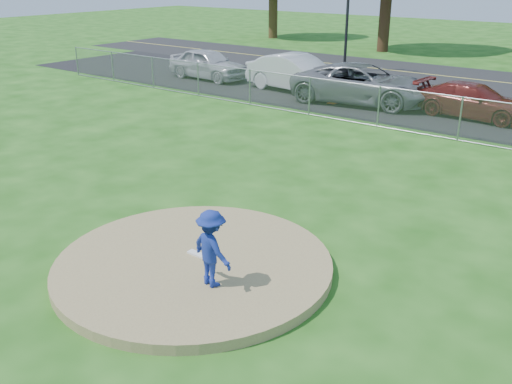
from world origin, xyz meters
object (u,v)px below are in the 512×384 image
(parked_car_silver, at_px, (208,64))
(parked_car_white, at_px, (297,73))
(parked_car_gray, at_px, (362,84))
(traffic_cone, at_px, (333,96))
(pitcher, at_px, (212,248))
(parked_car_darkred, at_px, (474,101))
(traffic_signal_left, at_px, (351,10))

(parked_car_silver, height_order, parked_car_white, parked_car_white)
(parked_car_silver, xyz_separation_m, parked_car_white, (5.52, 0.14, 0.07))
(parked_car_silver, bearing_deg, parked_car_gray, -89.56)
(parked_car_silver, relative_size, parked_car_gray, 0.76)
(traffic_cone, bearing_deg, pitcher, -67.30)
(parked_car_darkred, bearing_deg, pitcher, -174.32)
(traffic_signal_left, bearing_deg, parked_car_gray, -57.09)
(parked_car_darkred, bearing_deg, parked_car_gray, 98.09)
(pitcher, distance_m, parked_car_silver, 21.53)
(pitcher, height_order, parked_car_silver, pitcher)
(traffic_cone, relative_size, parked_car_silver, 0.14)
(parked_car_silver, relative_size, parked_car_white, 0.89)
(traffic_signal_left, relative_size, parked_car_gray, 0.93)
(traffic_cone, xyz_separation_m, parked_car_white, (-2.71, 1.25, 0.53))
(pitcher, xyz_separation_m, parked_car_gray, (-5.25, 15.63, -0.07))
(pitcher, bearing_deg, parked_car_darkred, -76.90)
(parked_car_gray, bearing_deg, parked_car_silver, 79.54)
(traffic_signal_left, relative_size, parked_car_silver, 1.22)
(traffic_cone, distance_m, parked_car_white, 3.03)
(parked_car_silver, bearing_deg, parked_car_darkred, -87.36)
(pitcher, bearing_deg, traffic_cone, -56.29)
(traffic_signal_left, height_order, parked_car_darkred, traffic_signal_left)
(traffic_cone, bearing_deg, traffic_signal_left, 114.41)
(traffic_signal_left, distance_m, pitcher, 24.56)
(parked_car_gray, bearing_deg, parked_car_darkred, -93.91)
(traffic_cone, bearing_deg, parked_car_gray, 39.04)
(traffic_cone, height_order, parked_car_white, parked_car_white)
(parked_car_gray, height_order, parked_car_darkred, parked_car_gray)
(pitcher, relative_size, parked_car_darkred, 0.32)
(pitcher, xyz_separation_m, parked_car_silver, (-14.44, 15.96, -0.12))
(traffic_signal_left, bearing_deg, parked_car_white, -83.36)
(traffic_cone, relative_size, parked_car_gray, 0.11)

